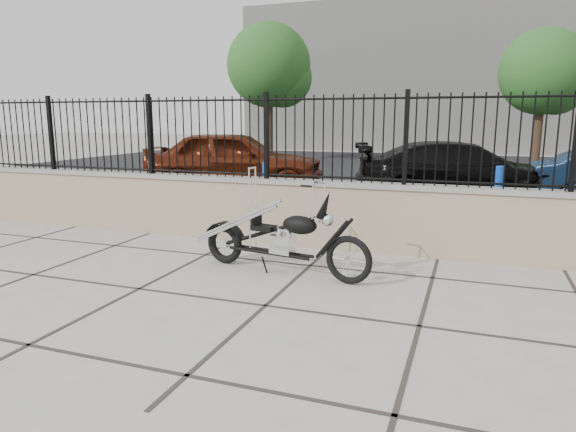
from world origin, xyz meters
The scene contains 12 objects.
ground_plane centered at (0.00, 0.00, 0.00)m, with size 90.00×90.00×0.00m, color #99968E.
parking_lot centered at (0.00, 12.50, 0.00)m, with size 30.00×30.00×0.00m, color black.
retaining_wall centered at (0.00, 2.50, 0.48)m, with size 14.00×0.36×0.96m, color gray.
iron_fence centered at (0.00, 2.50, 1.56)m, with size 14.00×0.08×1.20m, color black.
background_building centered at (0.00, 26.50, 4.00)m, with size 22.00×6.00×8.00m, color beige.
chopper_motorcycle centered at (-0.27, 1.10, 0.64)m, with size 2.14×0.38×1.29m, color black, non-canonical shape.
car_red centered at (-3.89, 7.38, 0.77)m, with size 1.82×4.52×1.54m, color #4F1A0B.
car_black centered at (1.63, 7.28, 0.67)m, with size 1.87×4.60×1.33m, color black.
bollard_a centered at (-1.84, 4.48, 0.50)m, with size 0.12×0.12×1.01m, color #0C58B5.
bollard_b centered at (2.27, 4.38, 0.54)m, with size 0.13×0.13×1.08m, color #0B20B1.
tree_left centered at (-6.49, 16.19, 4.14)m, with size 3.51×3.51×5.92m.
tree_right centered at (3.96, 16.11, 3.56)m, with size 3.01×3.01×5.08m.
Camera 1 is at (1.87, -4.49, 1.86)m, focal length 32.00 mm.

